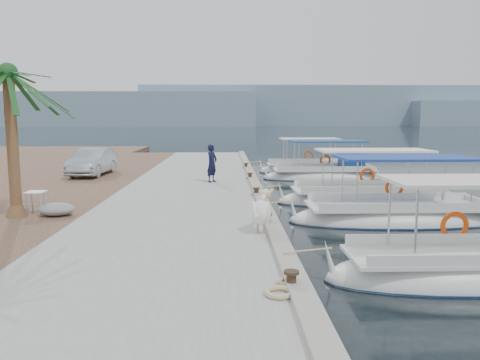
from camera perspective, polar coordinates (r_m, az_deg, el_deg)
name	(u,v)px	position (r m, az deg, el deg)	size (l,w,h in m)	color
ground	(268,216)	(16.88, 3.49, -4.45)	(400.00, 400.00, 0.00)	black
concrete_quay	(194,189)	(21.75, -5.57, -1.10)	(6.00, 40.00, 0.50)	gray
quay_curb	(254,182)	(21.69, 1.76, -0.27)	(0.44, 40.00, 0.12)	gray
cobblestone_strip	(86,189)	(22.65, -18.29, -1.11)	(4.00, 40.00, 0.50)	#51372B
distant_hills	(294,109)	(220.19, 6.61, 8.55)	(330.00, 60.00, 18.00)	#748CA0
fishing_caique_a	(460,275)	(11.41, 25.25, -10.43)	(5.96, 2.07, 2.83)	silver
fishing_caique_b	(397,218)	(16.84, 18.56, -4.43)	(7.41, 2.51, 2.83)	silver
fishing_caique_c	(367,200)	(20.23, 15.24, -2.35)	(7.55, 2.36, 2.83)	silver
fishing_caique_d	(326,176)	(27.65, 10.40, 0.53)	(7.11, 2.37, 2.83)	silver
fishing_caique_e	(306,170)	(30.77, 8.10, 1.16)	(6.20, 2.22, 2.83)	silver
mooring_bollards	(256,191)	(18.20, 2.00, -1.35)	(0.28, 20.28, 0.33)	black
pelican	(261,211)	(12.32, 2.62, -3.81)	(0.82, 1.44, 1.13)	tan
fisherman	(212,163)	(22.11, -3.44, 2.04)	(0.65, 0.43, 1.78)	black
date_palm	(8,73)	(15.79, -26.44, 11.55)	(4.60, 4.60, 5.26)	brown
parked_car	(92,162)	(26.05, -17.55, 2.12)	(1.49, 4.28, 1.41)	#A8B5C0
tarp_bundle	(57,209)	(15.63, -21.46, -3.32)	(1.10, 0.90, 0.40)	gray
folding_table	(36,198)	(15.99, -23.63, -2.03)	(0.55, 0.55, 0.73)	silver
rope_coil	(280,292)	(8.24, 4.84, -13.48)	(0.54, 0.54, 0.10)	#C6B284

